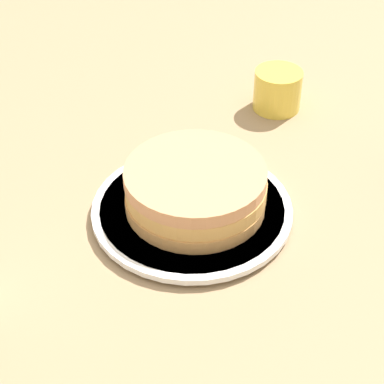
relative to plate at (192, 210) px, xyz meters
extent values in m
plane|color=#9E7F5B|center=(0.02, -0.01, -0.01)|extent=(4.00, 4.00, 0.00)
cylinder|color=white|center=(0.00, 0.00, 0.00)|extent=(0.21, 0.21, 0.01)
cylinder|color=white|center=(0.00, 0.00, 0.00)|extent=(0.23, 0.23, 0.01)
cylinder|color=tan|center=(0.00, 0.00, 0.01)|extent=(0.16, 0.16, 0.02)
cylinder|color=tan|center=(0.00, 0.01, 0.03)|extent=(0.16, 0.16, 0.02)
cylinder|color=tan|center=(0.00, 0.00, 0.05)|extent=(0.16, 0.16, 0.02)
cylinder|color=yellow|center=(-0.14, 0.22, 0.02)|extent=(0.07, 0.07, 0.06)
camera|label=1|loc=(0.47, -0.28, 0.48)|focal=60.00mm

